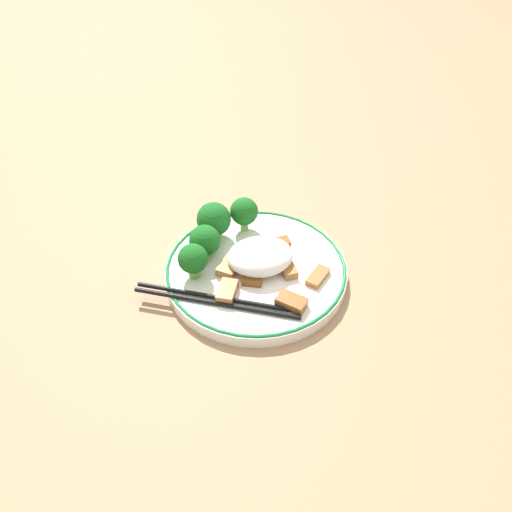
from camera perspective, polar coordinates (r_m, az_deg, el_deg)
The scene contains 15 objects.
ground_plane at distance 0.70m, azimuth 0.00°, elevation -2.27°, with size 3.00×3.00×0.00m, color #9E7A56.
plate at distance 0.70m, azimuth 0.00°, elevation -1.64°, with size 0.25×0.25×0.02m.
rice_mound at distance 0.68m, azimuth 0.57°, elevation -0.23°, with size 0.09×0.07×0.04m.
broccoli_back_left at distance 0.73m, azimuth -1.52°, elevation 5.06°, with size 0.04×0.04×0.05m.
broccoli_back_center at distance 0.72m, azimuth -4.84°, elevation 4.15°, with size 0.05×0.05×0.06m.
broccoli_back_right at distance 0.69m, azimuth -5.88°, elevation 1.73°, with size 0.04×0.04×0.05m.
broccoli_mid_left at distance 0.66m, azimuth -7.19°, elevation -0.59°, with size 0.04×0.04×0.05m.
meat_near_front at distance 0.72m, azimuth 2.52°, elevation 1.32°, with size 0.04×0.02×0.01m.
meat_near_left at distance 0.65m, azimuth -3.32°, elevation -4.09°, with size 0.04×0.04×0.01m.
meat_near_right at distance 0.68m, azimuth -3.01°, elevation -1.41°, with size 0.04×0.04×0.01m.
meat_near_back at distance 0.67m, azimuth -0.39°, elevation -2.54°, with size 0.03×0.03×0.01m.
meat_on_rice_edge at distance 0.68m, azimuth 3.74°, elevation -1.62°, with size 0.02×0.03×0.01m.
meat_mid_left at distance 0.64m, azimuth 4.07°, elevation -5.29°, with size 0.04×0.04×0.01m.
meat_mid_right at distance 0.68m, azimuth 7.09°, elevation -2.34°, with size 0.04×0.04×0.01m.
chopsticks at distance 0.64m, azimuth -4.48°, elevation -5.09°, with size 0.21×0.11×0.01m.
Camera 1 is at (-0.10, -0.49, 0.50)m, focal length 35.00 mm.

